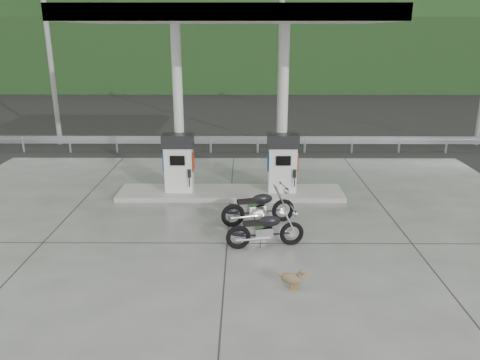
{
  "coord_description": "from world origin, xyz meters",
  "views": [
    {
      "loc": [
        0.38,
        -11.37,
        4.95
      ],
      "look_at": [
        0.3,
        1.0,
        1.0
      ],
      "focal_mm": 35.0,
      "sensor_mm": 36.0,
      "label": 1
    }
  ],
  "objects_px": {
    "gas_pump_left": "(179,163)",
    "duck": "(292,279)",
    "gas_pump_right": "(283,163)",
    "motorcycle_right": "(258,208)",
    "motorcycle_left": "(265,230)"
  },
  "relations": [
    {
      "from": "motorcycle_right",
      "to": "duck",
      "type": "distance_m",
      "value": 3.35
    },
    {
      "from": "gas_pump_left",
      "to": "motorcycle_right",
      "type": "xyz_separation_m",
      "value": [
        2.39,
        -2.27,
        -0.6
      ]
    },
    {
      "from": "gas_pump_right",
      "to": "duck",
      "type": "distance_m",
      "value": 5.63
    },
    {
      "from": "motorcycle_left",
      "to": "motorcycle_right",
      "type": "xyz_separation_m",
      "value": [
        -0.12,
        1.39,
        0.03
      ]
    },
    {
      "from": "gas_pump_left",
      "to": "motorcycle_right",
      "type": "distance_m",
      "value": 3.36
    },
    {
      "from": "motorcycle_right",
      "to": "motorcycle_left",
      "type": "bearing_deg",
      "value": -100.32
    },
    {
      "from": "gas_pump_right",
      "to": "motorcycle_right",
      "type": "bearing_deg",
      "value": -109.53
    },
    {
      "from": "motorcycle_left",
      "to": "duck",
      "type": "bearing_deg",
      "value": -86.7
    },
    {
      "from": "gas_pump_left",
      "to": "motorcycle_right",
      "type": "height_order",
      "value": "gas_pump_left"
    },
    {
      "from": "gas_pump_left",
      "to": "motorcycle_left",
      "type": "xyz_separation_m",
      "value": [
        2.52,
        -3.67,
        -0.63
      ]
    },
    {
      "from": "gas_pump_left",
      "to": "duck",
      "type": "xyz_separation_m",
      "value": [
        2.96,
        -5.56,
        -0.85
      ]
    },
    {
      "from": "motorcycle_right",
      "to": "duck",
      "type": "height_order",
      "value": "motorcycle_right"
    },
    {
      "from": "gas_pump_right",
      "to": "motorcycle_right",
      "type": "height_order",
      "value": "gas_pump_right"
    },
    {
      "from": "motorcycle_right",
      "to": "duck",
      "type": "bearing_deg",
      "value": -95.57
    },
    {
      "from": "gas_pump_right",
      "to": "duck",
      "type": "bearing_deg",
      "value": -92.46
    }
  ]
}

